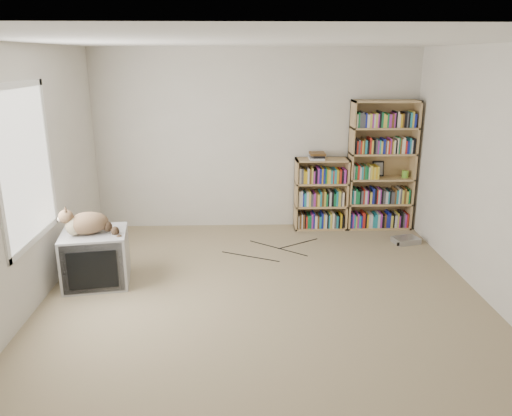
{
  "coord_description": "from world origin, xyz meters",
  "views": [
    {
      "loc": [
        -0.23,
        -4.44,
        2.38
      ],
      "look_at": [
        -0.05,
        1.0,
        0.72
      ],
      "focal_mm": 35.0,
      "sensor_mm": 36.0,
      "label": 1
    }
  ],
  "objects_px": {
    "crt_tv": "(96,258)",
    "dvd_player": "(406,240)",
    "bookcase_short": "(321,196)",
    "bookcase_tall": "(381,169)",
    "cat": "(93,226)"
  },
  "relations": [
    {
      "from": "crt_tv",
      "to": "dvd_player",
      "type": "relative_size",
      "value": 2.32
    },
    {
      "from": "crt_tv",
      "to": "bookcase_short",
      "type": "bearing_deg",
      "value": 23.69
    },
    {
      "from": "bookcase_short",
      "to": "dvd_player",
      "type": "xyz_separation_m",
      "value": [
        1.05,
        -0.66,
        -0.43
      ]
    },
    {
      "from": "bookcase_short",
      "to": "bookcase_tall",
      "type": "bearing_deg",
      "value": 0.09
    },
    {
      "from": "crt_tv",
      "to": "bookcase_tall",
      "type": "relative_size",
      "value": 0.42
    },
    {
      "from": "bookcase_tall",
      "to": "bookcase_short",
      "type": "bearing_deg",
      "value": -179.91
    },
    {
      "from": "bookcase_tall",
      "to": "cat",
      "type": "bearing_deg",
      "value": -152.85
    },
    {
      "from": "dvd_player",
      "to": "crt_tv",
      "type": "bearing_deg",
      "value": -179.24
    },
    {
      "from": "bookcase_tall",
      "to": "dvd_player",
      "type": "bearing_deg",
      "value": -72.26
    },
    {
      "from": "cat",
      "to": "dvd_player",
      "type": "bearing_deg",
      "value": -3.75
    },
    {
      "from": "cat",
      "to": "bookcase_short",
      "type": "height_order",
      "value": "bookcase_short"
    },
    {
      "from": "cat",
      "to": "bookcase_short",
      "type": "bearing_deg",
      "value": 13.11
    },
    {
      "from": "cat",
      "to": "bookcase_short",
      "type": "relative_size",
      "value": 0.7
    },
    {
      "from": "cat",
      "to": "dvd_player",
      "type": "height_order",
      "value": "cat"
    },
    {
      "from": "cat",
      "to": "bookcase_short",
      "type": "distance_m",
      "value": 3.25
    }
  ]
}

